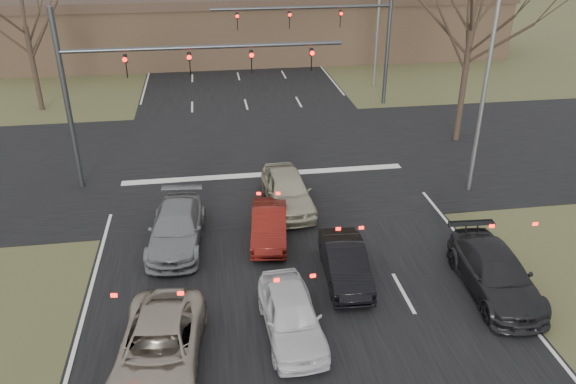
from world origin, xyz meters
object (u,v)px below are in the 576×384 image
at_px(streetlight_right_far, 376,6).
at_px(car_black_hatch, 345,263).
at_px(car_charcoal_sedan, 495,273).
at_px(car_silver_ahead, 287,190).
at_px(mast_arm_near, 142,76).
at_px(car_red_ahead, 269,225).
at_px(car_white_sedan, 291,315).
at_px(streetlight_right_near, 484,69).
at_px(car_grey_ahead, 177,228).
at_px(building, 255,24).
at_px(mast_arm_far, 345,27).
at_px(car_silver_suv, 159,348).

height_order(streetlight_right_far, car_black_hatch, streetlight_right_far).
relative_size(car_charcoal_sedan, car_silver_ahead, 1.07).
distance_m(mast_arm_near, car_red_ahead, 8.75).
xyz_separation_m(car_red_ahead, car_silver_ahead, (1.09, 2.51, 0.16)).
bearing_deg(car_red_ahead, car_black_hatch, -45.35).
height_order(car_white_sedan, car_black_hatch, car_white_sedan).
height_order(streetlight_right_near, car_black_hatch, streetlight_right_near).
relative_size(car_black_hatch, car_grey_ahead, 0.81).
distance_m(streetlight_right_near, car_charcoal_sedan, 9.07).
relative_size(streetlight_right_far, car_white_sedan, 2.47).
bearing_deg(car_white_sedan, streetlight_right_far, 65.93).
bearing_deg(car_white_sedan, car_charcoal_sedan, 5.80).
bearing_deg(streetlight_right_near, car_silver_ahead, -177.57).
bearing_deg(streetlight_right_far, car_red_ahead, -116.32).
bearing_deg(car_silver_ahead, car_white_sedan, -100.32).
distance_m(building, car_charcoal_sedan, 35.63).
bearing_deg(streetlight_right_far, mast_arm_far, -128.11).
relative_size(mast_arm_far, car_silver_ahead, 2.43).
relative_size(car_white_sedan, car_black_hatch, 1.04).
height_order(building, mast_arm_far, mast_arm_far).
height_order(mast_arm_near, mast_arm_far, same).
distance_m(car_charcoal_sedan, car_red_ahead, 8.28).
distance_m(building, car_white_sedan, 36.50).
xyz_separation_m(car_white_sedan, car_grey_ahead, (-3.50, 5.68, 0.01)).
xyz_separation_m(mast_arm_near, car_silver_ahead, (5.82, -3.35, -4.29)).
distance_m(mast_arm_far, car_charcoal_sedan, 20.74).
distance_m(building, car_silver_ahead, 28.45).
xyz_separation_m(building, car_grey_ahead, (-6.00, -30.68, -1.97)).
xyz_separation_m(streetlight_right_near, car_grey_ahead, (-12.82, -2.68, -4.89)).
height_order(car_white_sedan, car_silver_ahead, car_silver_ahead).
bearing_deg(car_red_ahead, car_white_sedan, -82.45).
relative_size(mast_arm_far, car_grey_ahead, 2.32).
relative_size(building, car_white_sedan, 10.49).
xyz_separation_m(streetlight_right_near, car_silver_suv, (-13.13, -9.19, -4.91)).
height_order(streetlight_right_near, streetlight_right_far, same).
distance_m(car_black_hatch, car_silver_ahead, 5.63).
bearing_deg(streetlight_right_far, car_grey_ahead, -124.09).
xyz_separation_m(building, streetlight_right_near, (6.82, -28.00, 2.92)).
bearing_deg(car_white_sedan, car_grey_ahead, 118.76).
distance_m(car_charcoal_sedan, car_silver_ahead, 9.12).
distance_m(mast_arm_near, car_silver_ahead, 7.97).
bearing_deg(building, car_grey_ahead, -101.06).
bearing_deg(car_red_ahead, streetlight_right_near, 24.60).
distance_m(car_white_sedan, car_red_ahead, 5.50).
bearing_deg(car_charcoal_sedan, car_red_ahead, 150.87).
bearing_deg(building, car_red_ahead, -94.63).
distance_m(car_silver_suv, car_charcoal_sedan, 10.98).
xyz_separation_m(car_charcoal_sedan, car_red_ahead, (-7.00, 4.43, -0.09)).
distance_m(streetlight_right_near, car_silver_ahead, 9.54).
height_order(car_silver_suv, car_charcoal_sedan, car_charcoal_sedan).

